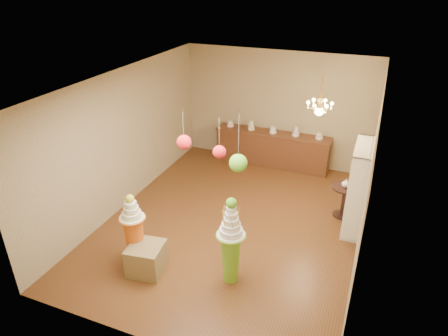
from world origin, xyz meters
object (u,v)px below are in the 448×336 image
at_px(pedestal_green, 231,248).
at_px(round_table, 344,197).
at_px(pedestal_orange, 134,235).
at_px(sideboard, 272,148).

relative_size(pedestal_green, round_table, 2.28).
relative_size(pedestal_green, pedestal_orange, 1.15).
relative_size(pedestal_green, sideboard, 0.54).
bearing_deg(round_table, pedestal_orange, -137.91).
bearing_deg(pedestal_green, round_table, 60.96).
height_order(pedestal_green, pedestal_orange, pedestal_green).
bearing_deg(sideboard, round_table, -41.76).
bearing_deg(round_table, sideboard, 138.24).
height_order(pedestal_green, round_table, pedestal_green).
relative_size(sideboard, round_table, 4.26).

